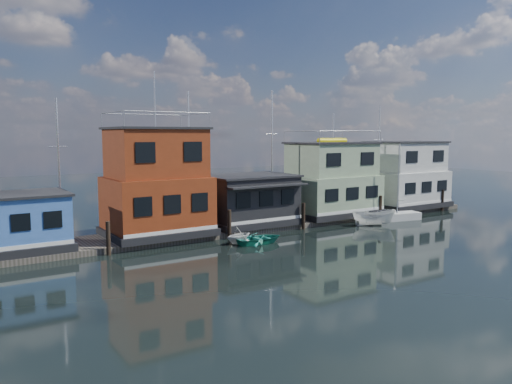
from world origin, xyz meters
TOP-DOWN VIEW (x-y plane):
  - ground at (0.00, 0.00)m, footprint 160.00×160.00m
  - dock at (0.00, 12.00)m, footprint 48.00×5.00m
  - houseboat_blue at (-18.00, 12.00)m, footprint 6.40×4.90m
  - houseboat_red at (-8.50, 12.00)m, footprint 7.40×5.90m
  - houseboat_dark at (-0.50, 11.98)m, footprint 7.40×6.10m
  - houseboat_green at (8.50, 12.00)m, footprint 8.40×5.90m
  - houseboat_white at (18.50, 12.00)m, footprint 8.40×5.90m
  - pilings at (-0.33, 9.20)m, footprint 42.28×0.28m
  - background_masts at (4.76, 18.00)m, footprint 36.40×0.16m
  - dinghy_white at (-4.19, 7.55)m, footprint 2.75×2.52m
  - day_sailer at (12.94, 8.04)m, footprint 4.58×2.27m
  - motorboat at (9.06, 7.18)m, footprint 3.81×3.18m
  - dinghy_teal at (-2.94, 6.69)m, footprint 3.51×2.54m

SIDE VIEW (x-z plane):
  - ground at x=0.00m, z-range 0.00..0.00m
  - dock at x=0.00m, z-range 0.00..0.40m
  - dinghy_teal at x=-2.94m, z-range 0.00..0.72m
  - day_sailer at x=12.94m, z-range -3.05..3.87m
  - dinghy_white at x=-4.19m, z-range 0.00..1.22m
  - motorboat at x=9.06m, z-range 0.00..1.41m
  - pilings at x=-0.33m, z-range 0.00..2.20m
  - houseboat_blue at x=-18.00m, z-range 0.38..4.04m
  - houseboat_dark at x=-0.50m, z-range 0.39..4.45m
  - houseboat_white at x=18.50m, z-range 0.21..6.87m
  - houseboat_green at x=8.50m, z-range 0.03..7.06m
  - houseboat_red at x=-8.50m, z-range -1.83..10.03m
  - background_masts at x=4.76m, z-range -0.45..11.55m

